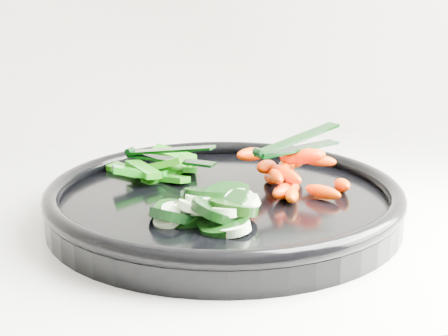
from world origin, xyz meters
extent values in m
cylinder|color=black|center=(0.53, 1.65, 0.94)|extent=(0.40, 0.40, 0.02)
torus|color=black|center=(0.53, 1.65, 0.96)|extent=(0.40, 0.40, 0.02)
cylinder|color=black|center=(0.47, 1.59, 0.96)|extent=(0.06, 0.07, 0.03)
cylinder|color=beige|center=(0.48, 1.59, 0.96)|extent=(0.04, 0.04, 0.02)
cylinder|color=black|center=(0.47, 1.60, 0.96)|extent=(0.04, 0.04, 0.02)
cylinder|color=beige|center=(0.49, 1.59, 0.96)|extent=(0.04, 0.04, 0.02)
cylinder|color=black|center=(0.51, 1.56, 0.96)|extent=(0.07, 0.07, 0.02)
cylinder|color=#E1F7C6|center=(0.52, 1.54, 0.96)|extent=(0.04, 0.04, 0.02)
cylinder|color=black|center=(0.49, 1.62, 0.96)|extent=(0.04, 0.04, 0.02)
cylinder|color=beige|center=(0.49, 1.60, 0.96)|extent=(0.04, 0.04, 0.02)
cylinder|color=black|center=(0.48, 1.60, 0.96)|extent=(0.06, 0.06, 0.02)
cylinder|color=#DCF9C7|center=(0.48, 1.59, 0.96)|extent=(0.05, 0.05, 0.01)
cylinder|color=black|center=(0.48, 1.59, 0.96)|extent=(0.05, 0.05, 0.02)
cylinder|color=beige|center=(0.47, 1.59, 0.96)|extent=(0.05, 0.05, 0.02)
cylinder|color=black|center=(0.48, 1.58, 0.96)|extent=(0.05, 0.05, 0.03)
cylinder|color=#CCEDBD|center=(0.46, 1.58, 0.96)|extent=(0.03, 0.03, 0.02)
cylinder|color=black|center=(0.52, 1.58, 0.97)|extent=(0.05, 0.05, 0.03)
cylinder|color=#D9EFBF|center=(0.53, 1.58, 0.97)|extent=(0.05, 0.05, 0.02)
cylinder|color=black|center=(0.51, 1.62, 0.97)|extent=(0.07, 0.07, 0.02)
cylinder|color=beige|center=(0.50, 1.60, 0.97)|extent=(0.04, 0.04, 0.02)
cylinder|color=black|center=(0.50, 1.57, 0.97)|extent=(0.05, 0.06, 0.03)
cylinder|color=#E7FAC8|center=(0.48, 1.58, 0.97)|extent=(0.03, 0.03, 0.02)
cylinder|color=black|center=(0.52, 1.60, 0.97)|extent=(0.06, 0.06, 0.03)
cylinder|color=#D9EEBF|center=(0.53, 1.59, 0.97)|extent=(0.04, 0.04, 0.02)
cylinder|color=black|center=(0.52, 1.60, 0.97)|extent=(0.06, 0.06, 0.02)
cylinder|color=#DBFAC8|center=(0.52, 1.61, 0.97)|extent=(0.04, 0.04, 0.02)
cylinder|color=black|center=(0.52, 1.57, 0.97)|extent=(0.07, 0.07, 0.02)
cylinder|color=#E3F7C6|center=(0.51, 1.56, 0.97)|extent=(0.04, 0.04, 0.02)
ellipsoid|color=#FF3100|center=(0.59, 1.63, 0.96)|extent=(0.05, 0.05, 0.03)
ellipsoid|color=#F43E00|center=(0.63, 1.62, 0.96)|extent=(0.04, 0.04, 0.02)
ellipsoid|color=red|center=(0.59, 1.67, 0.96)|extent=(0.02, 0.04, 0.02)
ellipsoid|color=#DB3700|center=(0.65, 1.64, 0.96)|extent=(0.02, 0.05, 0.03)
ellipsoid|color=red|center=(0.59, 1.68, 0.96)|extent=(0.03, 0.05, 0.02)
ellipsoid|color=#F86200|center=(0.59, 1.61, 0.96)|extent=(0.03, 0.04, 0.02)
ellipsoid|color=red|center=(0.62, 1.71, 0.96)|extent=(0.02, 0.05, 0.02)
ellipsoid|color=#DE4400|center=(0.60, 1.70, 0.96)|extent=(0.02, 0.04, 0.02)
ellipsoid|color=red|center=(0.58, 1.64, 0.98)|extent=(0.02, 0.05, 0.02)
ellipsoid|color=red|center=(0.62, 1.69, 0.98)|extent=(0.04, 0.05, 0.03)
ellipsoid|color=#F94800|center=(0.60, 1.67, 0.98)|extent=(0.04, 0.05, 0.03)
ellipsoid|color=#E04B00|center=(0.59, 1.64, 0.98)|extent=(0.03, 0.05, 0.02)
ellipsoid|color=#F24500|center=(0.58, 1.67, 0.98)|extent=(0.04, 0.05, 0.02)
ellipsoid|color=#FF5D00|center=(0.65, 1.69, 0.98)|extent=(0.04, 0.02, 0.02)
ellipsoid|color=#FF3F00|center=(0.61, 1.66, 0.99)|extent=(0.05, 0.04, 0.03)
ellipsoid|color=#DC4100|center=(0.56, 1.68, 0.99)|extent=(0.05, 0.04, 0.02)
ellipsoid|color=#FD4200|center=(0.62, 1.66, 0.99)|extent=(0.05, 0.03, 0.02)
cube|color=#0C6109|center=(0.47, 1.73, 0.96)|extent=(0.04, 0.06, 0.02)
cube|color=#1D6A0A|center=(0.50, 1.74, 0.96)|extent=(0.02, 0.05, 0.02)
cube|color=#0A6C0E|center=(0.48, 1.71, 0.96)|extent=(0.04, 0.04, 0.01)
cube|color=#0A700A|center=(0.47, 1.72, 0.96)|extent=(0.06, 0.04, 0.02)
cube|color=#1B700A|center=(0.43, 1.75, 0.96)|extent=(0.05, 0.05, 0.01)
cube|color=#1D6F0A|center=(0.47, 1.73, 0.97)|extent=(0.06, 0.05, 0.03)
cube|color=#146109|center=(0.44, 1.70, 0.97)|extent=(0.05, 0.02, 0.02)
cube|color=#0A730F|center=(0.45, 1.72, 0.97)|extent=(0.04, 0.06, 0.01)
cube|color=#23700A|center=(0.49, 1.78, 0.97)|extent=(0.05, 0.05, 0.02)
cylinder|color=black|center=(0.56, 1.64, 1.00)|extent=(0.01, 0.01, 0.01)
cube|color=black|center=(0.61, 1.66, 1.00)|extent=(0.11, 0.06, 0.00)
cube|color=black|center=(0.61, 1.66, 1.01)|extent=(0.11, 0.06, 0.02)
cylinder|color=black|center=(0.44, 1.76, 0.98)|extent=(0.01, 0.01, 0.01)
cube|color=black|center=(0.48, 1.73, 0.97)|extent=(0.10, 0.08, 0.00)
cube|color=black|center=(0.48, 1.73, 0.99)|extent=(0.10, 0.08, 0.02)
camera|label=1|loc=(0.41, 1.04, 1.17)|focal=50.00mm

